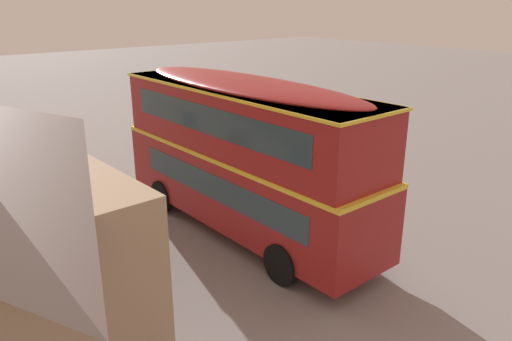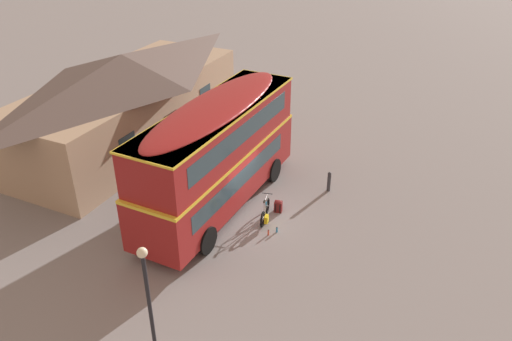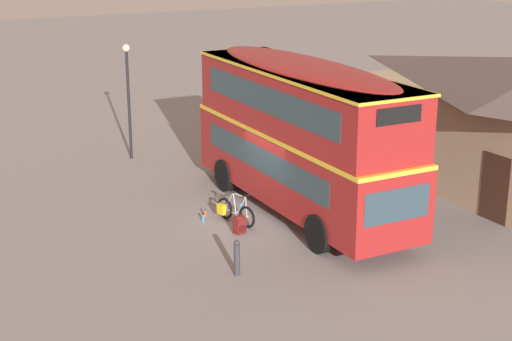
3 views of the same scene
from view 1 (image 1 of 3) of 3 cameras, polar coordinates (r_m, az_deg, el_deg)
name	(u,v)px [view 1 (image 1 of 3)]	position (r m, az deg, el deg)	size (l,w,h in m)	color
ground_plane	(276,220)	(16.39, 2.36, -5.72)	(120.00, 120.00, 0.00)	gray
double_decker_bus	(244,150)	(14.72, -1.41, 2.36)	(9.68, 2.78, 4.79)	black
touring_bicycle	(299,203)	(16.82, 4.95, -3.72)	(1.66, 0.73, 1.00)	black
backpack_on_ground	(287,197)	(17.54, 3.57, -3.03)	(0.37, 0.38, 0.54)	maroon
water_bottle_blue_sports	(326,209)	(17.11, 8.09, -4.38)	(0.08, 0.08, 0.25)	#338CBF
water_bottle_red_squeeze	(329,213)	(16.76, 8.42, -4.90)	(0.07, 0.07, 0.26)	#D84C33
kerb_bollard	(268,165)	(20.08, 1.38, 0.60)	(0.16, 0.16, 0.97)	#333338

